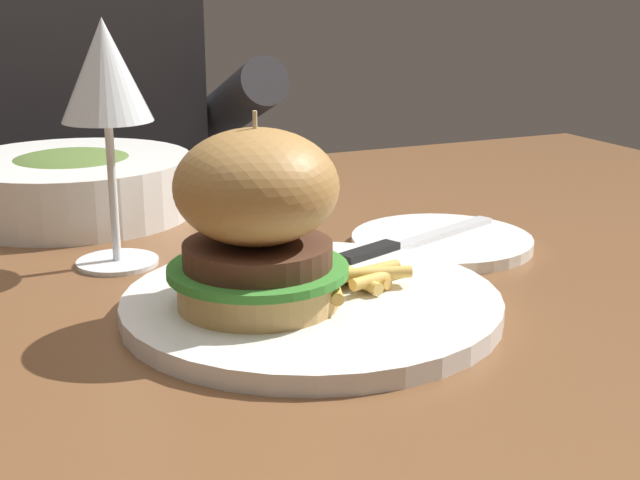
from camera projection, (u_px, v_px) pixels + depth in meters
dining_table at (234, 382)px, 0.71m from camera, size 1.42×0.95×0.74m
main_plate at (312, 304)px, 0.63m from camera, size 0.27×0.27×0.01m
burger_sandwich at (257, 219)px, 0.59m from camera, size 0.12×0.12×0.13m
fries_pile at (354, 277)px, 0.64m from camera, size 0.09×0.08×0.02m
wine_glass at (105, 80)px, 0.70m from camera, size 0.07×0.07×0.20m
bread_plate at (442, 242)px, 0.79m from camera, size 0.16×0.16×0.01m
table_knife at (407, 243)px, 0.75m from camera, size 0.19×0.08×0.01m
soup_bowl at (73, 184)px, 0.89m from camera, size 0.24×0.24×0.06m
diner_person at (83, 249)px, 1.39m from camera, size 0.51×0.36×1.18m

